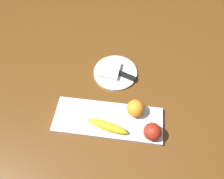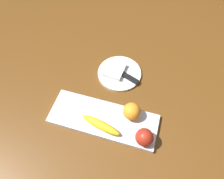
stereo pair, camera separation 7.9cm
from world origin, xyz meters
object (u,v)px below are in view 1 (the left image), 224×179
at_px(fruit_tray, 108,120).
at_px(banana, 107,126).
at_px(apple, 152,132).
at_px(folded_napkin, 110,70).
at_px(knife, 124,75).
at_px(orange_near_apple, 136,108).
at_px(dinner_plate, 115,73).

height_order(fruit_tray, banana, banana).
height_order(apple, folded_napkin, apple).
xyz_separation_m(banana, knife, (-0.04, -0.28, -0.02)).
bearing_deg(knife, orange_near_apple, 128.91).
bearing_deg(folded_napkin, banana, 95.73).
relative_size(orange_near_apple, knife, 0.42).
relative_size(orange_near_apple, dinner_plate, 0.35).
height_order(orange_near_apple, folded_napkin, orange_near_apple).
bearing_deg(fruit_tray, apple, 165.40).
xyz_separation_m(dinner_plate, folded_napkin, (0.03, 0.00, 0.02)).
relative_size(fruit_tray, apple, 6.49).
bearing_deg(orange_near_apple, knife, -71.26).
bearing_deg(apple, dinner_plate, -59.29).
distance_m(fruit_tray, folded_napkin, 0.26).
relative_size(fruit_tray, banana, 2.70).
bearing_deg(folded_napkin, fruit_tray, 95.88).
bearing_deg(dinner_plate, orange_near_apple, 117.20).
height_order(banana, dinner_plate, banana).
xyz_separation_m(fruit_tray, knife, (-0.04, -0.24, 0.01)).
distance_m(apple, knife, 0.32).
height_order(orange_near_apple, knife, orange_near_apple).
bearing_deg(orange_near_apple, apple, 127.88).
xyz_separation_m(orange_near_apple, dinner_plate, (0.11, -0.21, -0.05)).
xyz_separation_m(fruit_tray, dinner_plate, (-0.00, -0.26, -0.00)).
xyz_separation_m(banana, orange_near_apple, (-0.11, -0.09, 0.02)).
height_order(fruit_tray, orange_near_apple, orange_near_apple).
distance_m(orange_near_apple, knife, 0.21).
height_order(fruit_tray, apple, apple).
xyz_separation_m(dinner_plate, knife, (-0.04, 0.02, 0.01)).
bearing_deg(banana, apple, 10.46).
height_order(orange_near_apple, dinner_plate, orange_near_apple).
relative_size(fruit_tray, dinner_plate, 2.15).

